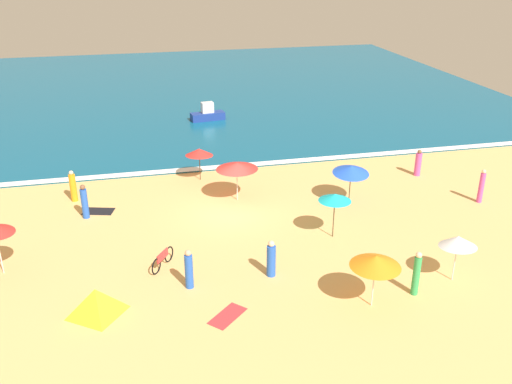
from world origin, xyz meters
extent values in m
plane|color=#E5B26B|center=(0.00, 0.00, 0.00)|extent=(60.00, 60.00, 0.00)
cube|color=#0F567A|center=(0.00, 28.00, 0.05)|extent=(60.00, 44.00, 0.10)
cube|color=white|center=(0.00, 6.30, 0.10)|extent=(57.00, 0.70, 0.01)
cylinder|color=silver|center=(0.66, 1.36, 1.07)|extent=(0.05, 0.05, 2.14)
cone|color=red|center=(0.66, 1.36, 2.01)|extent=(2.92, 2.92, 0.41)
cylinder|color=#4C3823|center=(6.57, -0.27, 1.03)|extent=(0.05, 0.05, 2.05)
cone|color=blue|center=(6.57, -0.27, 1.89)|extent=(2.14, 2.17, 0.63)
cylinder|color=#4C3823|center=(4.30, -3.89, 1.10)|extent=(0.05, 0.05, 2.20)
cone|color=#19B7C6|center=(4.30, -3.89, 2.07)|extent=(1.88, 1.88, 0.35)
cylinder|color=silver|center=(3.80, -9.59, 1.08)|extent=(0.05, 0.05, 2.16)
cone|color=orange|center=(3.80, -9.59, 1.99)|extent=(2.21, 2.22, 0.48)
cylinder|color=silver|center=(7.85, -8.64, 1.00)|extent=(0.05, 0.05, 2.00)
cone|color=white|center=(7.85, -8.64, 1.83)|extent=(1.81, 1.84, 0.59)
cylinder|color=#4C3823|center=(-0.94, 4.73, 0.96)|extent=(0.05, 0.05, 1.91)
cone|color=red|center=(-0.94, 4.73, 1.76)|extent=(2.23, 2.24, 0.52)
pyramid|color=yellow|center=(-6.57, -7.72, 0.54)|extent=(1.99, 1.96, 1.08)
torus|color=black|center=(-3.58, -4.41, 0.33)|extent=(0.45, 0.63, 0.72)
torus|color=black|center=(-4.19, -5.32, 0.33)|extent=(0.45, 0.63, 0.72)
cube|color=red|center=(-3.88, -4.86, 0.55)|extent=(0.54, 0.76, 0.36)
cylinder|color=orange|center=(-8.10, 3.25, 0.77)|extent=(0.46, 0.46, 1.55)
sphere|color=beige|center=(-8.10, 3.25, 1.65)|extent=(0.24, 0.24, 0.24)
cylinder|color=blue|center=(-7.38, 0.92, 0.79)|extent=(0.35, 0.35, 1.59)
sphere|color=brown|center=(-7.38, 0.92, 1.71)|extent=(0.27, 0.27, 0.27)
cylinder|color=blue|center=(0.53, -6.59, 0.70)|extent=(0.52, 0.52, 1.40)
sphere|color=beige|center=(0.53, -6.59, 1.52)|extent=(0.27, 0.27, 0.27)
cylinder|color=blue|center=(-2.94, -6.73, 0.75)|extent=(0.36, 0.36, 1.49)
sphere|color=#DBA884|center=(-2.94, -6.73, 1.61)|extent=(0.26, 0.26, 0.26)
cylinder|color=green|center=(5.79, -9.24, 0.84)|extent=(0.33, 0.33, 1.68)
sphere|color=beige|center=(5.79, -9.24, 1.79)|extent=(0.25, 0.25, 0.25)
cylinder|color=#D84CA5|center=(13.50, -1.92, 0.84)|extent=(0.40, 0.40, 1.69)
sphere|color=beige|center=(13.50, -1.92, 1.79)|extent=(0.23, 0.23, 0.23)
cylinder|color=#D84CA5|center=(12.09, 2.45, 0.71)|extent=(0.46, 0.46, 1.42)
sphere|color=brown|center=(12.09, 2.45, 1.53)|extent=(0.24, 0.24, 0.24)
cube|color=black|center=(-6.79, 1.55, 0.01)|extent=(1.76, 1.31, 0.01)
cube|color=red|center=(-1.79, -9.01, 0.01)|extent=(1.69, 1.66, 0.01)
cube|color=navy|center=(1.33, 16.95, 0.40)|extent=(2.80, 1.34, 0.60)
cube|color=silver|center=(1.33, 16.95, 1.12)|extent=(1.02, 0.71, 0.84)
camera|label=1|loc=(-4.66, -26.23, 12.75)|focal=39.13mm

